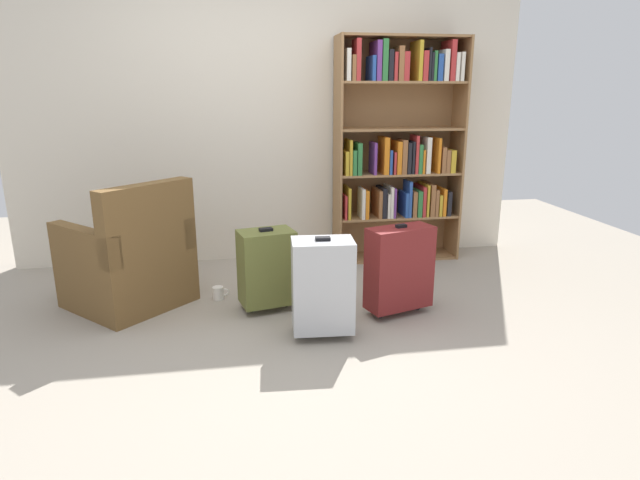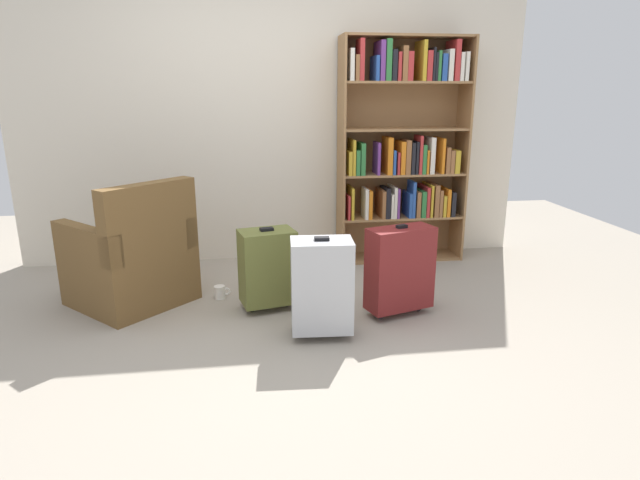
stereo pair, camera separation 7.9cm
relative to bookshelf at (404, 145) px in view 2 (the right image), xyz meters
The scene contains 8 objects.
ground_plane 2.20m from the bookshelf, 124.93° to the right, with size 7.76×7.76×0.00m, color #9E9384.
back_wall 1.17m from the bookshelf, 168.39° to the left, with size 4.43×0.10×2.60m, color beige.
bookshelf is the anchor object (origin of this frame).
armchair 2.44m from the bookshelf, 160.31° to the right, with size 0.99×0.99×0.90m.
mug 2.03m from the bookshelf, 153.65° to the right, with size 0.12×0.08×0.10m.
suitcase_silver 1.91m from the bookshelf, 121.85° to the right, with size 0.39×0.27×0.64m.
suitcase_olive 1.77m from the bookshelf, 140.56° to the right, with size 0.42×0.32×0.59m.
suitcase_dark_red 1.48m from the bookshelf, 106.46° to the right, with size 0.49×0.32×0.63m.
Camera 2 is at (-0.25, -2.93, 1.49)m, focal length 29.76 mm.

